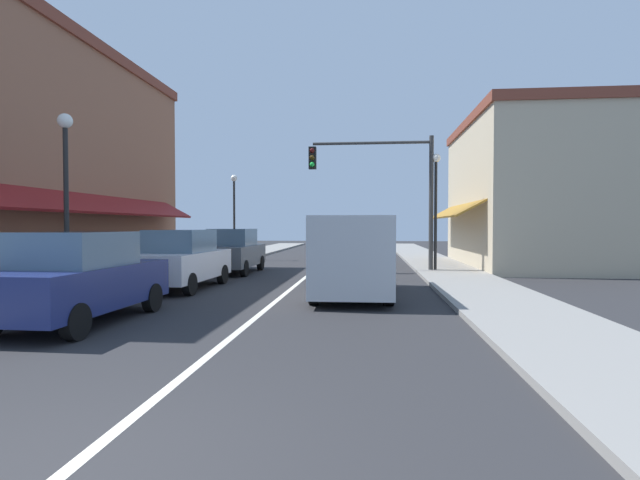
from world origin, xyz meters
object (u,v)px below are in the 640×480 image
at_px(parked_car_second_left, 182,260).
at_px(van_in_lane, 352,253).
at_px(parked_car_third_left, 233,251).
at_px(traffic_signal_mast_arm, 387,179).
at_px(street_lamp_left_far, 234,203).
at_px(street_lamp_right_mid, 436,193).
at_px(street_lamp_left_near, 66,175).
at_px(parked_car_nearest_left, 80,278).

xyz_separation_m(parked_car_second_left, van_in_lane, (5.12, -0.89, 0.27)).
relative_size(parked_car_third_left, traffic_signal_mast_arm, 0.75).
bearing_deg(street_lamp_left_far, traffic_signal_mast_arm, -38.28).
xyz_separation_m(street_lamp_right_mid, street_lamp_left_far, (-10.09, 6.32, -0.05)).
height_order(parked_car_second_left, parked_car_third_left, same).
distance_m(van_in_lane, street_lamp_right_mid, 7.79).
relative_size(van_in_lane, street_lamp_right_mid, 1.09).
distance_m(parked_car_third_left, van_in_lane, 7.63).
xyz_separation_m(parked_car_second_left, parked_car_third_left, (0.18, 4.93, 0.00)).
distance_m(parked_car_second_left, street_lamp_left_far, 12.61).
bearing_deg(street_lamp_left_near, van_in_lane, 14.39).
bearing_deg(traffic_signal_mast_arm, parked_car_nearest_left, -119.77).
relative_size(parked_car_second_left, traffic_signal_mast_arm, 0.75).
relative_size(parked_car_second_left, street_lamp_right_mid, 0.86).
height_order(parked_car_third_left, street_lamp_right_mid, street_lamp_right_mid).
height_order(parked_car_nearest_left, street_lamp_left_near, street_lamp_left_near).
bearing_deg(street_lamp_right_mid, street_lamp_left_near, -139.56).
height_order(parked_car_nearest_left, van_in_lane, van_in_lane).
xyz_separation_m(van_in_lane, street_lamp_left_far, (-6.97, 13.15, 2.03)).
relative_size(parked_car_third_left, street_lamp_left_near, 0.88).
bearing_deg(van_in_lane, street_lamp_left_far, 116.84).
height_order(parked_car_second_left, street_lamp_left_near, street_lamp_left_near).
xyz_separation_m(parked_car_nearest_left, street_lamp_left_far, (-1.86, 17.42, 2.30)).
distance_m(van_in_lane, traffic_signal_mast_arm, 7.30).
distance_m(parked_car_nearest_left, street_lamp_left_far, 17.67).
height_order(parked_car_nearest_left, parked_car_second_left, same).
bearing_deg(parked_car_nearest_left, traffic_signal_mast_arm, 61.41).
bearing_deg(van_in_lane, street_lamp_left_near, -166.70).
distance_m(parked_car_second_left, van_in_lane, 5.20).
distance_m(traffic_signal_mast_arm, street_lamp_right_mid, 2.01).
xyz_separation_m(parked_car_nearest_left, parked_car_third_left, (0.17, 10.09, 0.00)).
bearing_deg(parked_car_nearest_left, street_lamp_left_far, 97.29).
bearing_deg(parked_car_third_left, parked_car_nearest_left, -90.82).
xyz_separation_m(parked_car_second_left, street_lamp_left_far, (-1.85, 12.26, 2.30)).
height_order(parked_car_nearest_left, street_lamp_left_far, street_lamp_left_far).
bearing_deg(parked_car_nearest_left, street_lamp_left_near, 128.38).
relative_size(street_lamp_left_near, street_lamp_right_mid, 0.97).
relative_size(van_in_lane, street_lamp_left_near, 1.12).
height_order(street_lamp_left_near, street_lamp_right_mid, street_lamp_right_mid).
bearing_deg(street_lamp_left_far, street_lamp_right_mid, -32.08).
xyz_separation_m(parked_car_third_left, traffic_signal_mast_arm, (6.12, 0.90, 2.88)).
relative_size(parked_car_nearest_left, parked_car_third_left, 1.01).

